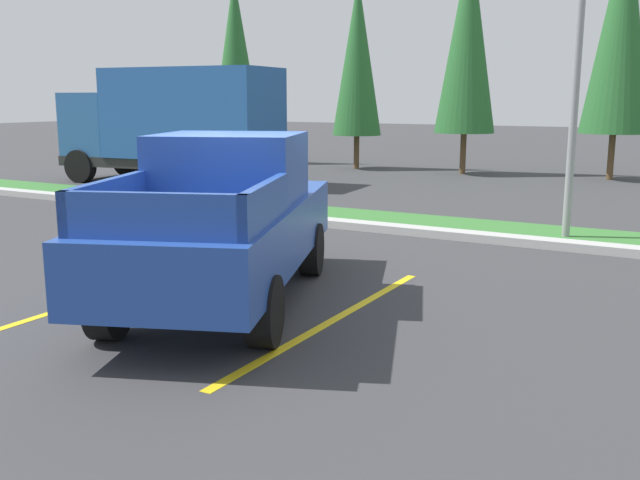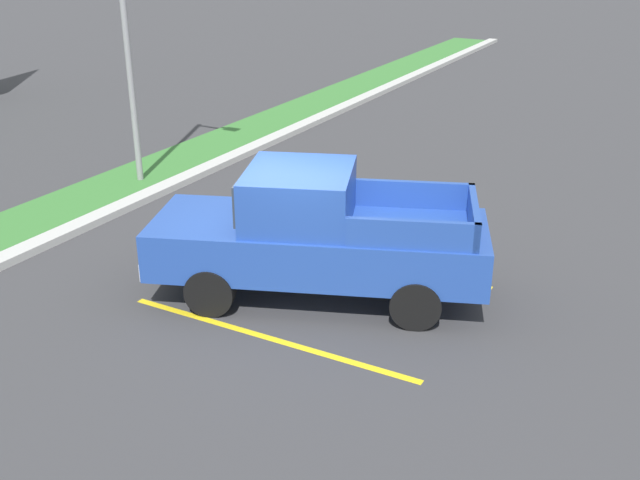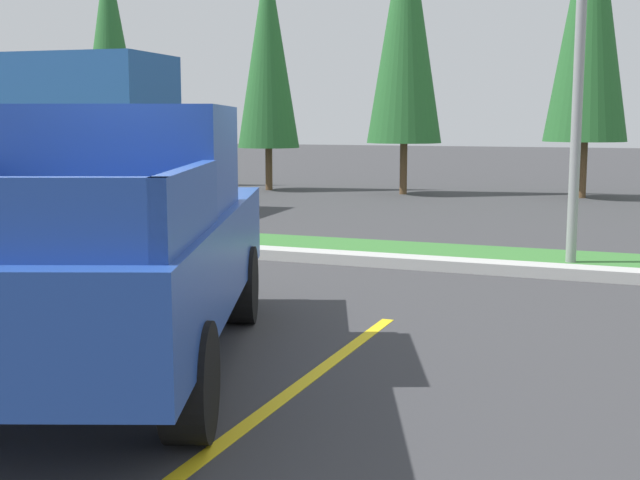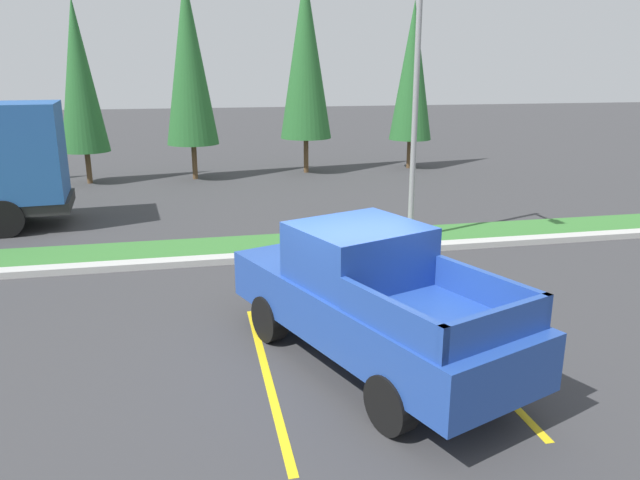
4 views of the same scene
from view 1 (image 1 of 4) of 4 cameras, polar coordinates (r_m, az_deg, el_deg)
name	(u,v)px [view 1 (image 1 of 4)]	position (r m, az deg, el deg)	size (l,w,h in m)	color
ground_plane	(231,292)	(9.61, -7.14, -4.12)	(120.00, 120.00, 0.00)	#38383A
parking_line_near	(135,286)	(10.12, -14.57, -3.58)	(0.12, 4.80, 0.01)	yellow
parking_line_far	(334,320)	(8.35, 1.12, -6.39)	(0.12, 4.80, 0.01)	yellow
curb_strip	(385,228)	(13.83, 5.20, 0.98)	(56.00, 0.40, 0.15)	#B2B2AD
grass_median	(407,222)	(14.83, 6.94, 1.47)	(56.00, 1.80, 0.06)	#387533
pickup_truck_main	(225,220)	(8.97, -7.59, 1.57)	(3.64, 5.55, 2.10)	black
cargo_truck_distant	(175,122)	(22.07, -11.54, 9.26)	(7.00, 3.08, 3.40)	black
street_light	(579,11)	(13.46, 20.02, 16.81)	(0.24, 1.49, 6.88)	gray
cypress_tree_leftmost	(235,53)	(28.77, -6.79, 14.61)	(1.88, 1.88, 7.21)	brown
cypress_tree_left_inner	(357,57)	(26.21, 3.01, 14.43)	(1.76, 1.76, 6.77)	brown
cypress_tree_center	(468,36)	(24.84, 11.72, 15.70)	(2.01, 2.01, 7.73)	brown
cypress_tree_right_inner	(622,24)	(24.45, 22.98, 15.64)	(2.10, 2.10, 8.09)	brown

